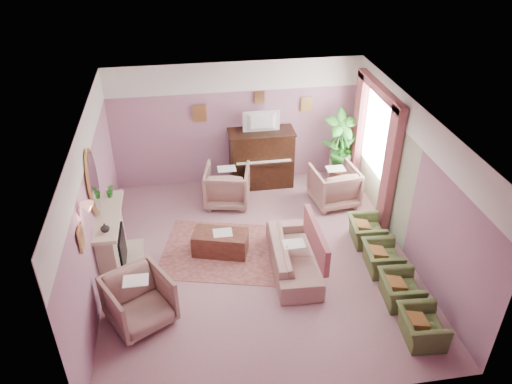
{
  "coord_description": "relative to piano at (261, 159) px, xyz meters",
  "views": [
    {
      "loc": [
        -1.16,
        -7.08,
        5.95
      ],
      "look_at": [
        0.02,
        0.4,
        1.22
      ],
      "focal_mm": 35.0,
      "sensor_mm": 36.0,
      "label": 1
    }
  ],
  "objects": [
    {
      "name": "mirror_glass",
      "position": [
        -3.17,
        -2.48,
        1.15
      ],
      "size": [
        0.01,
        0.6,
        1.06
      ],
      "primitive_type": "ellipsoid",
      "color": "silver",
      "rests_on": "wall_left"
    },
    {
      "name": "floral_armchair_right",
      "position": [
        1.41,
        -1.02,
        -0.18
      ],
      "size": [
        0.91,
        0.91,
        0.95
      ],
      "primitive_type": "imported",
      "color": "#987368",
      "rests_on": "floor"
    },
    {
      "name": "mirror_frame",
      "position": [
        -3.2,
        -2.48,
        1.15
      ],
      "size": [
        0.04,
        0.72,
        1.2
      ],
      "primitive_type": "ellipsoid",
      "color": "tan",
      "rests_on": "wall_left"
    },
    {
      "name": "side_plant_small",
      "position": [
        1.97,
        -0.14,
        0.19
      ],
      "size": [
        0.16,
        0.16,
        0.28
      ],
      "primitive_type": "imported",
      "color": "#297F24",
      "rests_on": "side_table"
    },
    {
      "name": "piano_keys",
      "position": [
        0.0,
        -0.35,
        0.11
      ],
      "size": [
        1.2,
        0.08,
        0.02
      ],
      "primitive_type": "cube",
      "color": "white",
      "rests_on": "piano"
    },
    {
      "name": "palm_pot",
      "position": [
        1.73,
        -0.23,
        -0.48
      ],
      "size": [
        0.34,
        0.34,
        0.34
      ],
      "primitive_type": "cylinder",
      "color": "brown",
      "rests_on": "floor"
    },
    {
      "name": "curtain_left",
      "position": [
        2.12,
        -2.05,
        0.65
      ],
      "size": [
        0.16,
        0.34,
        2.6
      ],
      "primitive_type": "cube",
      "color": "#90454C",
      "rests_on": "floor"
    },
    {
      "name": "print_back_left",
      "position": [
        -1.3,
        0.28,
        1.07
      ],
      "size": [
        0.3,
        0.03,
        0.38
      ],
      "primitive_type": "cube",
      "color": "tan",
      "rests_on": "wall_back"
    },
    {
      "name": "olive_chair_c",
      "position": [
        1.64,
        -3.27,
        -0.33
      ],
      "size": [
        0.52,
        0.73,
        0.63
      ],
      "primitive_type": "imported",
      "color": "#4D5E30",
      "rests_on": "floor"
    },
    {
      "name": "print_left_wall",
      "position": [
        -3.21,
        -3.88,
        1.07
      ],
      "size": [
        0.03,
        0.28,
        0.36
      ],
      "primitive_type": "cube",
      "color": "tan",
      "rests_on": "wall_left"
    },
    {
      "name": "stripe_panel",
      "position": [
        2.23,
        -1.38,
        0.42
      ],
      "size": [
        0.01,
        3.0,
        2.15
      ],
      "primitive_type": "cube",
      "color": "#A8B592",
      "rests_on": "wall_right"
    },
    {
      "name": "ceiling",
      "position": [
        -0.5,
        -2.68,
        2.15
      ],
      "size": [
        5.5,
        6.0,
        0.01
      ],
      "primitive_type": "cube",
      "color": "silver",
      "rests_on": "wall_back"
    },
    {
      "name": "wall_right",
      "position": [
        2.25,
        -2.68,
        0.75
      ],
      "size": [
        0.02,
        6.0,
        2.8
      ],
      "primitive_type": "cube",
      "color": "slate",
      "rests_on": "floor"
    },
    {
      "name": "hearth",
      "position": [
        -2.89,
        -2.48,
        -0.64
      ],
      "size": [
        0.55,
        1.5,
        0.02
      ],
      "primitive_type": "cube",
      "color": "#C4B098",
      "rests_on": "floor"
    },
    {
      "name": "olive_chair_a",
      "position": [
        1.64,
        -4.91,
        -0.33
      ],
      "size": [
        0.52,
        0.73,
        0.63
      ],
      "primitive_type": "imported",
      "color": "#4D5E30",
      "rests_on": "floor"
    },
    {
      "name": "side_table",
      "position": [
        1.85,
        -0.04,
        -0.3
      ],
      "size": [
        0.52,
        0.52,
        0.7
      ],
      "primitive_type": "cylinder",
      "color": "white",
      "rests_on": "floor"
    },
    {
      "name": "mantel_plant",
      "position": [
        -3.05,
        -1.93,
        0.64
      ],
      "size": [
        0.16,
        0.16,
        0.28
      ],
      "primitive_type": "imported",
      "color": "#297F24",
      "rests_on": "mantel_shelf"
    },
    {
      "name": "picture_rail_band",
      "position": [
        -0.5,
        0.31,
        1.82
      ],
      "size": [
        5.5,
        0.01,
        0.65
      ],
      "primitive_type": "cube",
      "color": "white",
      "rests_on": "wall_back"
    },
    {
      "name": "pelmet",
      "position": [
        2.12,
        -1.13,
        1.91
      ],
      "size": [
        0.16,
        2.2,
        0.16
      ],
      "primitive_type": "cube",
      "color": "#90454C",
      "rests_on": "wall_right"
    },
    {
      "name": "olive_chair_b",
      "position": [
        1.64,
        -4.09,
        -0.33
      ],
      "size": [
        0.52,
        0.73,
        0.63
      ],
      "primitive_type": "imported",
      "color": "#4D5E30",
      "rests_on": "floor"
    },
    {
      "name": "side_plant_big",
      "position": [
        1.85,
        -0.04,
        0.22
      ],
      "size": [
        0.3,
        0.3,
        0.34
      ],
      "primitive_type": "imported",
      "color": "#297F24",
      "rests_on": "side_table"
    },
    {
      "name": "mantel_shelf",
      "position": [
        -3.06,
        -2.48,
        0.47
      ],
      "size": [
        0.4,
        1.55,
        0.07
      ],
      "primitive_type": "cube",
      "color": "#C4B098",
      "rests_on": "fireplace_surround"
    },
    {
      "name": "olive_chair_d",
      "position": [
        1.64,
        -2.45,
        -0.33
      ],
      "size": [
        0.52,
        0.73,
        0.63
      ],
      "primitive_type": "imported",
      "color": "#4D5E30",
      "rests_on": "floor"
    },
    {
      "name": "print_back_right",
      "position": [
        1.05,
        0.28,
        1.13
      ],
      "size": [
        0.26,
        0.03,
        0.34
      ],
      "primitive_type": "cube",
      "color": "tan",
      "rests_on": "wall_back"
    },
    {
      "name": "television",
      "position": [
        0.0,
        -0.05,
        0.95
      ],
      "size": [
        0.8,
        0.12,
        0.48
      ],
      "primitive_type": "imported",
      "color": "black",
      "rests_on": "piano"
    },
    {
      "name": "wall_back",
      "position": [
        -0.5,
        0.32,
        0.75
      ],
      "size": [
        5.5,
        0.02,
        2.8
      ],
      "primitive_type": "cube",
      "color": "slate",
      "rests_on": "floor"
    },
    {
      "name": "piano_keyshelf",
      "position": [
        -0.0,
        -0.35,
        0.07
      ],
      "size": [
        1.3,
        0.12,
        0.06
      ],
      "primitive_type": "cube",
      "color": "black",
      "rests_on": "piano"
    },
    {
      "name": "floral_armchair_front",
      "position": [
        -2.57,
        -3.88,
        -0.18
      ],
      "size": [
        0.91,
        0.91,
        0.95
      ],
      "primitive_type": "imported",
      "color": "#987368",
      "rests_on": "floor"
    },
    {
      "name": "floral_armchair_left",
      "position": [
        -0.85,
        -0.66,
        -0.18
      ],
      "size": [
        0.91,
        0.91,
        0.95
      ],
      "primitive_type": "imported",
      "color": "#987368",
      "rests_on": "floor"
    },
    {
      "name": "floor",
      "position": [
        -0.5,
        -2.68,
        -0.65
      ],
      "size": [
        5.5,
        6.0,
        0.01
      ],
      "primitive_type": "cube",
      "color": "gray",
      "rests_on": "ground"
    },
    {
      "name": "piano_top",
      "position": [
        0.0,
        0.0,
        0.66
      ],
      "size": [
        1.45,
        0.65,
        0.04
      ],
      "primitive_type": "cube",
      "color": "black",
      "rests_on": "piano"
    },
    {
      "name": "sconce_shade",
      "position": [
        -3.12,
        -3.53,
        1.33
      ],
      "size": [
        0.2,
        0.2,
        0.16
      ],
      "primitive_type": "cone",
      "color": "#E6867C",
      "rests_on": "wall_left"
    },
    {
      "name": "table_paper",
      "position": [
        -1.12,
        -2.36,
        -0.2
      ],
      "size": [
        0.35,
        0.28,
        0.01
      ],
      "primitive_type": "cube",
      "color": "silver",
      "rests_on": "coffee_table"
    },
    {
      "name": "window_blind",
      "position": [
        2.2,
        -1.13,
        1.05
      ],
      "size": [
        0.03,
        1.4,
        1.8
      ],
      "primitive_type": "cube",
      "color": "silver",
      "rests_on": "wall_right"
    },
    {
      "name": "wall_front",
      "position": [
        -0.5,
        -5.68,
        0.75
      ],
      "size": [
        5.5,
        0.02,
        2.8
      ],
      "primitive_type": "cube",
      "color": "slate",
      "rests_on": "floor"
    },
    {
      "name": "fireplace_surround",
      "position": [
        -3.09,
        -2.48,
        -0.1
      ],
      "size": [
        0.3,
        1.4,
        1.1
      ],
      "primitive_type": "cube",
      "color": "#C4B098",
      "rests_on": "floor"
    },
    {
      "name": "palm_plant",
      "position": [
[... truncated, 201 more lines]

